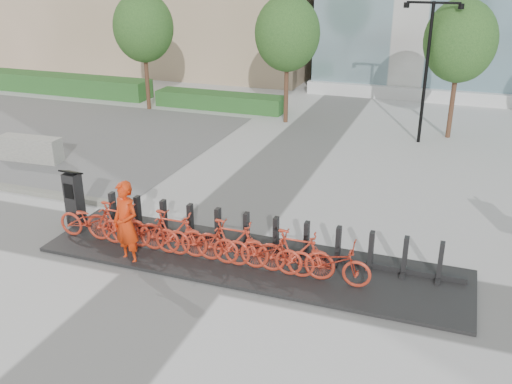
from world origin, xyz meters
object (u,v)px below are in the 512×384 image
(worker_red, at_px, (126,224))
(jersey_barrier, at_px, (31,149))
(kiosk, at_px, (74,198))
(bike_0, at_px, (92,221))

(worker_red, height_order, jersey_barrier, worker_red)
(kiosk, xyz_separation_m, worker_red, (2.26, -1.19, 0.18))
(bike_0, distance_m, kiosk, 1.11)
(kiosk, distance_m, worker_red, 2.56)
(jersey_barrier, bearing_deg, worker_red, -39.47)
(kiosk, relative_size, worker_red, 0.76)
(kiosk, height_order, worker_red, worker_red)
(worker_red, distance_m, jersey_barrier, 8.46)
(bike_0, xyz_separation_m, kiosk, (-0.90, 0.59, 0.24))
(bike_0, bearing_deg, kiosk, 56.81)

